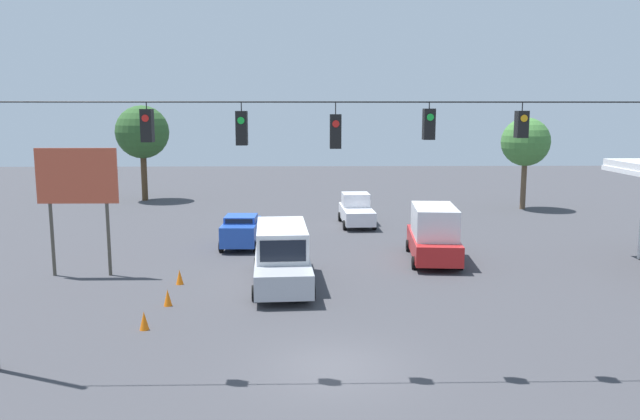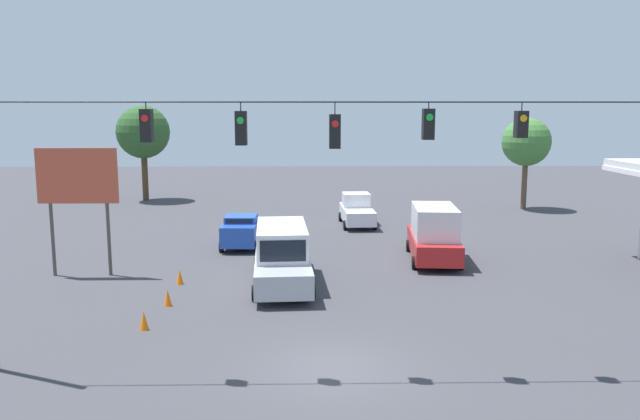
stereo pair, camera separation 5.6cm
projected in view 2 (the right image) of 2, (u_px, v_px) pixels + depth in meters
ground_plane at (334, 367)px, 18.87m from camera, size 140.00×140.00×0.00m
overhead_signal_span at (331, 181)px, 17.97m from camera, size 20.46×0.38×8.82m
sedan_blue_withflow_far at (242, 231)px, 35.42m from camera, size 2.18×4.10×1.82m
pickup_truck_white_oncoming_deep at (357, 211)px, 42.36m from camera, size 2.33×5.25×2.12m
box_truck_silver_withflow_mid at (282, 255)px, 27.93m from camera, size 2.93×7.59×2.60m
box_truck_red_oncoming_far at (434, 234)px, 32.09m from camera, size 2.86×6.27×2.87m
traffic_cone_nearest at (144, 320)px, 22.05m from camera, size 0.33×0.33×0.67m
traffic_cone_second at (168, 298)px, 24.76m from camera, size 0.33×0.33×0.67m
traffic_cone_third at (180, 277)px, 27.86m from camera, size 0.33×0.33×0.67m
roadside_billboard at (78, 184)px, 28.76m from camera, size 3.73×0.16×6.00m
tree_horizon_left at (526, 142)px, 48.63m from camera, size 3.77×3.77×7.19m
tree_horizon_right at (143, 133)px, 53.40m from camera, size 4.53×4.53×8.18m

